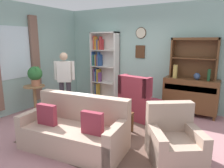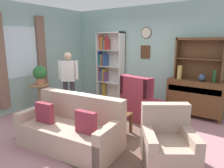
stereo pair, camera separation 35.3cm
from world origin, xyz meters
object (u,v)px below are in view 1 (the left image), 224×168
at_px(sideboard, 190,95).
at_px(plant_stand, 35,97).
at_px(book_stack, 109,110).
at_px(sideboard_hutch, 194,53).
at_px(wingback_chair, 138,102).
at_px(potted_plant_large, 35,75).
at_px(vase_tall, 175,71).
at_px(person_reading, 65,78).
at_px(bottle_wine, 209,75).
at_px(couch_floral, 75,131).
at_px(vase_round, 197,76).
at_px(armchair_floral, 174,143).
at_px(coffee_table, 111,116).
at_px(bookshelf, 102,66).

height_order(sideboard, plant_stand, sideboard).
bearing_deg(book_stack, sideboard_hutch, 59.15).
height_order(wingback_chair, potted_plant_large, potted_plant_large).
bearing_deg(vase_tall, person_reading, -149.59).
xyz_separation_m(bottle_wine, couch_floral, (-1.79, -2.69, -0.75)).
xyz_separation_m(vase_tall, potted_plant_large, (-2.96, -1.88, -0.07)).
height_order(vase_round, person_reading, person_reading).
distance_m(bottle_wine, potted_plant_large, 4.18).
bearing_deg(potted_plant_large, wingback_chair, 24.73).
xyz_separation_m(wingback_chair, book_stack, (-0.19, -1.04, 0.09)).
relative_size(armchair_floral, plant_stand, 1.45).
bearing_deg(vase_tall, sideboard, 11.63).
xyz_separation_m(sideboard, vase_round, (0.13, -0.07, 0.50)).
distance_m(armchair_floral, person_reading, 3.16).
bearing_deg(sideboard_hutch, person_reading, -150.20).
xyz_separation_m(couch_floral, book_stack, (0.18, 0.85, 0.16)).
distance_m(couch_floral, wingback_chair, 1.93).
bearing_deg(sideboard_hutch, bottle_wine, -26.96).
distance_m(sideboard_hutch, potted_plant_large, 3.97).
relative_size(sideboard, coffee_table, 1.63).
xyz_separation_m(vase_tall, wingback_chair, (-0.64, -0.81, -0.70)).
relative_size(wingback_chair, potted_plant_large, 2.14).
bearing_deg(vase_round, vase_tall, -178.51).
height_order(armchair_floral, plant_stand, armchair_floral).
bearing_deg(coffee_table, potted_plant_large, -179.08).
relative_size(armchair_floral, person_reading, 0.68).
distance_m(couch_floral, potted_plant_large, 2.23).
bearing_deg(potted_plant_large, armchair_floral, -5.63).
xyz_separation_m(bookshelf, bottle_wine, (3.08, -0.17, 0.00)).
xyz_separation_m(bottle_wine, book_stack, (-1.61, -1.84, -0.59)).
height_order(sideboard, couch_floral, sideboard).
relative_size(bookshelf, armchair_floral, 1.97).
distance_m(sideboard_hutch, couch_floral, 3.44).
relative_size(bookshelf, plant_stand, 2.86).
height_order(sideboard_hutch, potted_plant_large, sideboard_hutch).
distance_m(bookshelf, vase_tall, 2.31).
bearing_deg(potted_plant_large, vase_round, 28.51).
bearing_deg(book_stack, person_reading, 164.93).
bearing_deg(armchair_floral, person_reading, 164.93).
bearing_deg(coffee_table, vase_round, 54.79).
bearing_deg(plant_stand, vase_round, 28.29).
distance_m(wingback_chair, coffee_table, 1.05).
bearing_deg(vase_tall, bottle_wine, -0.66).
bearing_deg(sideboard_hutch, armchair_floral, -85.50).
relative_size(vase_round, plant_stand, 0.23).
distance_m(sideboard, book_stack, 2.28).
xyz_separation_m(bottle_wine, armchair_floral, (-0.20, -2.22, -0.77)).
distance_m(couch_floral, armchair_floral, 1.66).
height_order(plant_stand, coffee_table, plant_stand).
xyz_separation_m(sideboard_hutch, coffee_table, (-1.18, -2.03, -1.21)).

